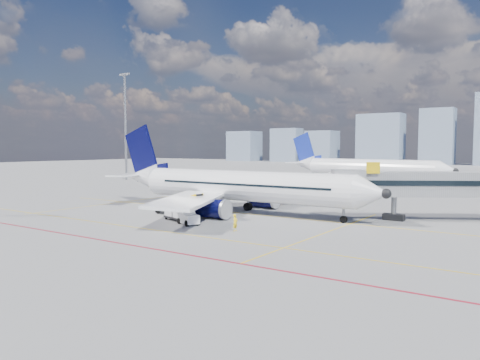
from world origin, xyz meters
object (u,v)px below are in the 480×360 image
object	(u,v)px
cargo_dolly	(178,210)
ramp_worker	(235,223)
belt_loader	(175,209)
second_aircraft	(363,168)
main_aircraft	(232,186)
baggage_tug	(188,216)

from	to	relation	value
cargo_dolly	ramp_worker	xyz separation A→B (m)	(8.68, -1.76, -0.29)
belt_loader	ramp_worker	xyz separation A→B (m)	(12.00, -4.83, 0.10)
second_aircraft	belt_loader	bearing A→B (deg)	-79.94
main_aircraft	ramp_worker	size ratio (longest dim) A/B	23.35
main_aircraft	cargo_dolly	bearing A→B (deg)	-98.19
cargo_dolly	belt_loader	distance (m)	4.54
main_aircraft	baggage_tug	bearing A→B (deg)	-82.09
main_aircraft	belt_loader	distance (m)	7.37
main_aircraft	ramp_worker	world-z (taller)	main_aircraft
baggage_tug	belt_loader	xyz separation A→B (m)	(-5.88, 4.46, -0.12)
second_aircraft	belt_loader	xyz separation A→B (m)	(-0.78, -61.00, -2.52)
cargo_dolly	belt_loader	bearing A→B (deg)	155.25
second_aircraft	baggage_tug	distance (m)	65.70
second_aircraft	cargo_dolly	distance (m)	64.16
second_aircraft	main_aircraft	bearing A→B (deg)	-75.39
second_aircraft	baggage_tug	bearing A→B (deg)	-74.75
main_aircraft	cargo_dolly	xyz separation A→B (m)	(-1.18, -8.34, -2.13)
belt_loader	baggage_tug	bearing A→B (deg)	-32.89
main_aircraft	baggage_tug	size ratio (longest dim) A/B	13.22
second_aircraft	belt_loader	distance (m)	61.06
main_aircraft	second_aircraft	bearing A→B (deg)	93.65
baggage_tug	cargo_dolly	size ratio (longest dim) A/B	0.72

